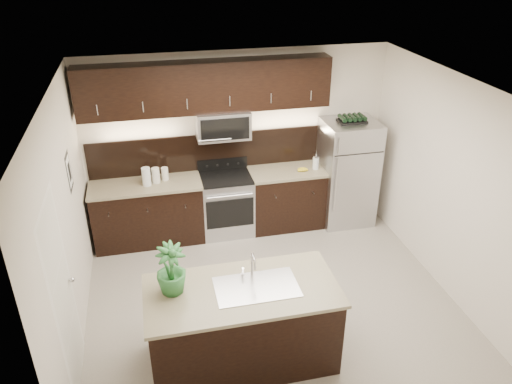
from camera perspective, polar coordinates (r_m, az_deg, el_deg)
ground at (r=6.50m, az=1.54°, el=-11.84°), size 4.50×4.50×0.00m
room_walls at (r=5.52m, az=0.74°, el=1.47°), size 4.52×4.02×2.71m
counter_run at (r=7.54m, az=-4.93°, el=-1.53°), size 3.51×0.65×0.94m
upper_fixtures at (r=7.03m, az=-5.45°, el=11.04°), size 3.49×0.40×1.66m
island at (r=5.41m, az=-1.55°, el=-14.93°), size 1.96×0.96×0.94m
sink_faucet at (r=5.13m, az=0.03°, el=-10.61°), size 0.84×0.50×0.28m
refrigerator at (r=7.84m, az=10.37°, el=2.20°), size 0.80×0.72×1.65m
wine_rack at (r=7.52m, az=10.93°, el=8.21°), size 0.41×0.25×0.10m
plant at (r=4.98m, az=-9.70°, el=-8.70°), size 0.39×0.39×0.54m
canisters at (r=7.23m, az=-11.64°, el=1.85°), size 0.37×0.23×0.27m
french_press at (r=7.58m, az=6.84°, el=3.39°), size 0.10×0.10×0.28m
bananas at (r=7.51m, az=4.98°, el=2.57°), size 0.17×0.13×0.05m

